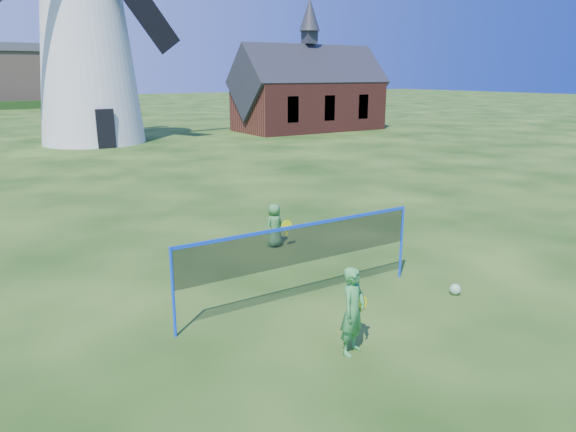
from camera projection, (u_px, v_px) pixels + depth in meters
The scene contains 7 objects.
ground at pixel (293, 298), 10.20m from camera, with size 220.00×220.00×0.00m, color black.
windmill at pixel (85, 34), 31.56m from camera, with size 13.16×6.17×18.49m.
chapel at pixel (309, 94), 40.27m from camera, with size 11.36×5.51×9.61m.
badminton_net at pixel (302, 245), 9.70m from camera, with size 5.05×0.05×1.55m.
player_girl at pixel (353, 311), 8.04m from camera, with size 0.72×0.50×1.39m.
player_boy at pixel (275, 225), 13.14m from camera, with size 0.66×0.46×1.09m.
play_ball at pixel (455, 289), 10.33m from camera, with size 0.22×0.22×0.22m, color green.
Camera 1 is at (-5.10, -7.94, 4.18)m, focal length 32.96 mm.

